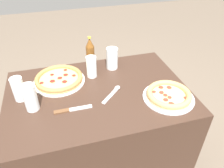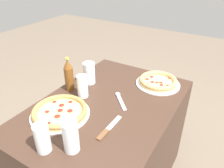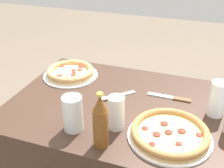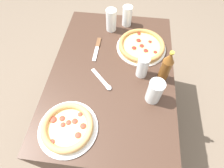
# 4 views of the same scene
# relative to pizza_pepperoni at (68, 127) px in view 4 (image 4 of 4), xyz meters

# --- Properties ---
(ground_plane) EXTENTS (8.00, 8.00, 0.00)m
(ground_plane) POSITION_rel_pizza_pepperoni_xyz_m (-0.37, 0.17, -0.74)
(ground_plane) COLOR #6B5B4C
(table) EXTENTS (1.06, 0.72, 0.72)m
(table) POSITION_rel_pizza_pepperoni_xyz_m (-0.37, 0.17, -0.38)
(table) COLOR #3D281E
(table) RESTS_ON ground_plane
(pizza_pepperoni) EXTENTS (0.29, 0.29, 0.05)m
(pizza_pepperoni) POSITION_rel_pizza_pepperoni_xyz_m (0.00, 0.00, 0.00)
(pizza_pepperoni) COLOR silver
(pizza_pepperoni) RESTS_ON table
(pizza_salami) EXTENTS (0.32, 0.32, 0.04)m
(pizza_salami) POSITION_rel_pizza_pepperoni_xyz_m (-0.58, 0.33, -0.00)
(pizza_salami) COLOR white
(pizza_salami) RESTS_ON table
(glass_mango_juice) EXTENTS (0.07, 0.07, 0.14)m
(glass_mango_juice) POSITION_rel_pizza_pepperoni_xyz_m (-0.80, 0.22, 0.04)
(glass_mango_juice) COLOR white
(glass_mango_juice) RESTS_ON table
(glass_water) EXTENTS (0.06, 0.06, 0.14)m
(glass_water) POSITION_rel_pizza_pepperoni_xyz_m (-0.37, 0.34, 0.04)
(glass_water) COLOR white
(glass_water) RESTS_ON table
(glass_lemonade) EXTENTS (0.07, 0.07, 0.15)m
(glass_lemonade) POSITION_rel_pizza_pepperoni_xyz_m (-0.74, 0.12, 0.05)
(glass_lemonade) COLOR white
(glass_lemonade) RESTS_ON table
(glass_orange_juice) EXTENTS (0.08, 0.08, 0.14)m
(glass_orange_juice) POSITION_rel_pizza_pepperoni_xyz_m (-0.22, 0.40, 0.05)
(glass_orange_juice) COLOR white
(glass_orange_juice) RESTS_ON table
(beer_bottle) EXTENTS (0.06, 0.06, 0.22)m
(beer_bottle) POSITION_rel_pizza_pepperoni_xyz_m (-0.35, 0.46, 0.08)
(beer_bottle) COLOR brown
(beer_bottle) RESTS_ON table
(knife) EXTENTS (0.20, 0.03, 0.01)m
(knife) POSITION_rel_pizza_pepperoni_xyz_m (-0.54, 0.05, -0.02)
(knife) COLOR brown
(knife) RESTS_ON table
(spoon) EXTENTS (0.15, 0.14, 0.01)m
(spoon) POSITION_rel_pizza_pepperoni_xyz_m (-0.28, 0.13, -0.02)
(spoon) COLOR silver
(spoon) RESTS_ON table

